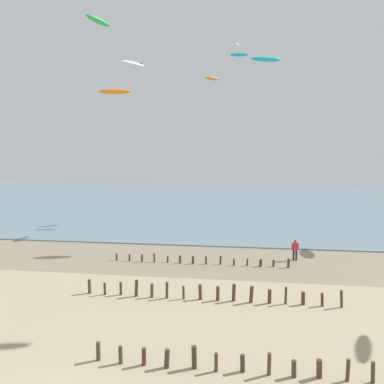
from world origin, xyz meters
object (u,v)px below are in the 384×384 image
(kite_aloft_4, at_px, (98,21))
(kite_aloft_2, at_px, (212,79))
(kite_aloft_3, at_px, (239,55))
(kite_aloft_6, at_px, (266,59))
(kite_aloft_7, at_px, (137,65))
(kite_aloft_5, at_px, (115,91))
(kite_aloft_9, at_px, (132,64))
(person_mid_beach, at_px, (295,249))
(kite_aloft_11, at_px, (237,46))

(kite_aloft_4, bearing_deg, kite_aloft_2, -170.39)
(kite_aloft_3, xyz_separation_m, kite_aloft_6, (2.79, -12.00, -3.57))
(kite_aloft_2, relative_size, kite_aloft_7, 1.12)
(kite_aloft_3, distance_m, kite_aloft_5, 27.60)
(kite_aloft_5, bearing_deg, kite_aloft_9, 95.52)
(kite_aloft_3, height_order, kite_aloft_6, kite_aloft_3)
(person_mid_beach, xyz_separation_m, kite_aloft_4, (-12.38, -9.95, 15.09))
(kite_aloft_5, xyz_separation_m, kite_aloft_7, (-6.42, 28.09, 8.43))
(kite_aloft_6, relative_size, kite_aloft_11, 1.44)
(kite_aloft_2, bearing_deg, kite_aloft_3, 125.64)
(kite_aloft_4, height_order, kite_aloft_11, kite_aloft_11)
(kite_aloft_3, xyz_separation_m, kite_aloft_4, (-7.39, -29.62, -5.46))
(kite_aloft_6, bearing_deg, kite_aloft_2, 101.57)
(person_mid_beach, relative_size, kite_aloft_11, 0.80)
(kite_aloft_5, bearing_deg, kite_aloft_2, 72.15)
(kite_aloft_3, xyz_separation_m, kite_aloft_5, (-8.15, -24.95, -8.53))
(kite_aloft_2, bearing_deg, kite_aloft_11, 77.16)
(kite_aloft_7, height_order, kite_aloft_9, kite_aloft_7)
(kite_aloft_9, bearing_deg, kite_aloft_4, 48.10)
(kite_aloft_2, relative_size, kite_aloft_5, 1.07)
(kite_aloft_2, height_order, kite_aloft_3, kite_aloft_3)
(person_mid_beach, distance_m, kite_aloft_7, 36.36)
(kite_aloft_3, bearing_deg, kite_aloft_4, 71.11)
(person_mid_beach, bearing_deg, kite_aloft_9, 141.07)
(kite_aloft_3, bearing_deg, kite_aloft_11, 81.76)
(kite_aloft_7, bearing_deg, kite_aloft_2, 27.07)
(kite_aloft_3, bearing_deg, kite_aloft_9, 17.88)
(kite_aloft_4, height_order, kite_aloft_9, kite_aloft_9)
(kite_aloft_7, bearing_deg, kite_aloft_4, -37.11)
(kite_aloft_4, bearing_deg, person_mid_beach, 145.60)
(kite_aloft_4, bearing_deg, kite_aloft_11, -179.02)
(kite_aloft_2, xyz_separation_m, kite_aloft_11, (3.31, -5.04, 2.68))
(kite_aloft_9, bearing_deg, kite_aloft_7, -132.19)
(kite_aloft_5, height_order, kite_aloft_9, kite_aloft_9)
(kite_aloft_11, bearing_deg, kite_aloft_5, -15.68)
(kite_aloft_3, relative_size, kite_aloft_9, 0.68)
(kite_aloft_4, bearing_deg, kite_aloft_3, -177.19)
(kite_aloft_9, relative_size, kite_aloft_11, 1.65)
(kite_aloft_11, bearing_deg, kite_aloft_7, -112.76)
(kite_aloft_7, xyz_separation_m, kite_aloft_9, (1.83, -8.49, -1.88))
(kite_aloft_3, height_order, kite_aloft_5, kite_aloft_3)
(kite_aloft_11, bearing_deg, person_mid_beach, 24.55)
(person_mid_beach, distance_m, kite_aloft_6, 18.76)
(kite_aloft_11, bearing_deg, kite_aloft_3, -177.93)
(kite_aloft_5, bearing_deg, kite_aloft_7, 95.21)
(kite_aloft_2, height_order, kite_aloft_7, kite_aloft_7)
(kite_aloft_6, bearing_deg, kite_aloft_3, 87.71)
(kite_aloft_4, distance_m, kite_aloft_9, 25.10)
(kite_aloft_2, height_order, kite_aloft_11, kite_aloft_11)
(kite_aloft_2, xyz_separation_m, kite_aloft_9, (-9.17, -5.86, 0.85))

